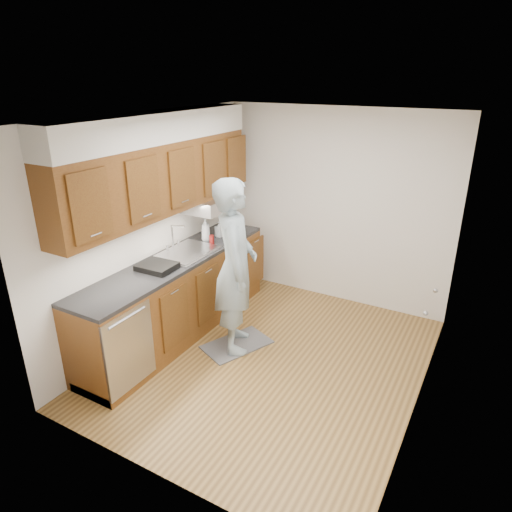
{
  "coord_description": "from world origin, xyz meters",
  "views": [
    {
      "loc": [
        1.87,
        -3.66,
        2.88
      ],
      "look_at": [
        -0.32,
        0.25,
        1.06
      ],
      "focal_mm": 32.0,
      "sensor_mm": 36.0,
      "label": 1
    }
  ],
  "objects": [
    {
      "name": "floor",
      "position": [
        0.0,
        0.0,
        0.0
      ],
      "size": [
        3.5,
        3.5,
        0.0
      ],
      "primitive_type": "plane",
      "color": "olive",
      "rests_on": "ground"
    },
    {
      "name": "ceiling",
      "position": [
        0.0,
        0.0,
        2.5
      ],
      "size": [
        3.5,
        3.5,
        0.0
      ],
      "primitive_type": "plane",
      "rotation": [
        3.14,
        0.0,
        0.0
      ],
      "color": "white",
      "rests_on": "wall_left"
    },
    {
      "name": "wall_left",
      "position": [
        -1.5,
        0.0,
        1.25
      ],
      "size": [
        0.02,
        3.5,
        2.5
      ],
      "primitive_type": "cube",
      "color": "silver",
      "rests_on": "floor"
    },
    {
      "name": "wall_right",
      "position": [
        1.5,
        0.0,
        1.25
      ],
      "size": [
        0.02,
        3.5,
        2.5
      ],
      "primitive_type": "cube",
      "color": "silver",
      "rests_on": "floor"
    },
    {
      "name": "wall_back",
      "position": [
        0.0,
        1.75,
        1.25
      ],
      "size": [
        3.0,
        0.02,
        2.5
      ],
      "primitive_type": "cube",
      "color": "silver",
      "rests_on": "floor"
    },
    {
      "name": "counter",
      "position": [
        -1.2,
        -0.0,
        0.49
      ],
      "size": [
        0.64,
        2.8,
        1.3
      ],
      "color": "brown",
      "rests_on": "floor"
    },
    {
      "name": "upper_cabinets",
      "position": [
        -1.33,
        0.05,
        1.95
      ],
      "size": [
        0.47,
        2.8,
        1.21
      ],
      "color": "brown",
      "rests_on": "wall_left"
    },
    {
      "name": "closet_door",
      "position": [
        1.49,
        0.3,
        1.02
      ],
      "size": [
        0.02,
        1.22,
        2.05
      ],
      "primitive_type": "cube",
      "color": "white",
      "rests_on": "wall_right"
    },
    {
      "name": "floor_mat",
      "position": [
        -0.47,
        0.07,
        0.01
      ],
      "size": [
        0.7,
        0.86,
        0.01
      ],
      "primitive_type": "cube",
      "rotation": [
        0.0,
        0.0,
        -0.41
      ],
      "color": "slate",
      "rests_on": "floor"
    },
    {
      "name": "person",
      "position": [
        -0.47,
        0.07,
        1.09
      ],
      "size": [
        0.83,
        0.91,
        2.16
      ],
      "primitive_type": "imported",
      "rotation": [
        0.0,
        0.0,
        2.12
      ],
      "color": "#8A9EA8",
      "rests_on": "floor_mat"
    },
    {
      "name": "soap_bottle_a",
      "position": [
        -1.24,
        0.64,
        1.08
      ],
      "size": [
        0.12,
        0.12,
        0.29
      ],
      "primitive_type": "imported",
      "rotation": [
        0.0,
        0.0,
        0.06
      ],
      "color": "silver",
      "rests_on": "counter"
    },
    {
      "name": "soap_bottle_b",
      "position": [
        -1.18,
        0.85,
        1.04
      ],
      "size": [
        0.11,
        0.11,
        0.2
      ],
      "primitive_type": "imported",
      "rotation": [
        0.0,
        0.0,
        -0.21
      ],
      "color": "silver",
      "rests_on": "counter"
    },
    {
      "name": "soap_bottle_c",
      "position": [
        -1.18,
        0.93,
        1.02
      ],
      "size": [
        0.17,
        0.17,
        0.16
      ],
      "primitive_type": "imported",
      "rotation": [
        0.0,
        0.0,
        1.04
      ],
      "color": "silver",
      "rests_on": "counter"
    },
    {
      "name": "soda_can",
      "position": [
        -1.12,
        0.58,
        0.99
      ],
      "size": [
        0.07,
        0.07,
        0.11
      ],
      "primitive_type": "cylinder",
      "rotation": [
        0.0,
        0.0,
        -0.24
      ],
      "color": "#A71E1C",
      "rests_on": "counter"
    },
    {
      "name": "steel_can",
      "position": [
        -0.99,
        0.78,
        1.0
      ],
      "size": [
        0.08,
        0.08,
        0.11
      ],
      "primitive_type": "cylinder",
      "rotation": [
        0.0,
        0.0,
        0.4
      ],
      "color": "#A5A5AA",
      "rests_on": "counter"
    },
    {
      "name": "dish_rack",
      "position": [
        -1.19,
        -0.33,
        0.97
      ],
      "size": [
        0.39,
        0.33,
        0.06
      ],
      "primitive_type": "cube",
      "rotation": [
        0.0,
        0.0,
        0.04
      ],
      "color": "black",
      "rests_on": "counter"
    }
  ]
}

